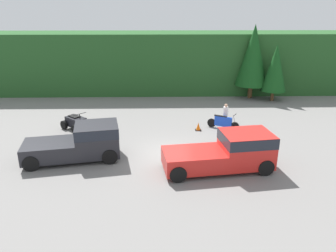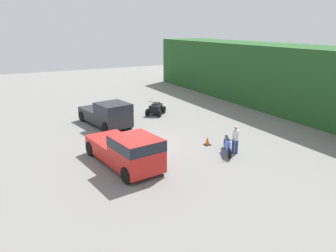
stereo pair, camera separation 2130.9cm
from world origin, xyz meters
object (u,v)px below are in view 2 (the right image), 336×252
object	(u,v)px
pickup_truck_second	(108,113)
quad_atv	(156,109)
rider_person	(235,139)
pickup_truck_red	(128,150)
dirt_bike	(227,146)
traffic_cone	(207,141)

from	to	relation	value
pickup_truck_second	quad_atv	size ratio (longest dim) A/B	2.34
pickup_truck_second	rider_person	size ratio (longest dim) A/B	3.19
pickup_truck_red	dirt_bike	distance (m)	6.14
rider_person	traffic_cone	size ratio (longest dim) A/B	3.09
dirt_bike	traffic_cone	distance (m)	1.79
rider_person	traffic_cone	world-z (taller)	rider_person
dirt_bike	traffic_cone	world-z (taller)	dirt_bike
rider_person	dirt_bike	bearing A→B (deg)	-78.01
pickup_truck_red	quad_atv	distance (m)	11.24
pickup_truck_second	quad_atv	distance (m)	5.03
pickup_truck_second	traffic_cone	world-z (taller)	pickup_truck_second
pickup_truck_red	traffic_cone	bearing A→B (deg)	91.19
pickup_truck_second	rider_person	world-z (taller)	pickup_truck_second
pickup_truck_red	pickup_truck_second	distance (m)	7.99
dirt_bike	pickup_truck_red	bearing A→B (deg)	-69.53
quad_atv	traffic_cone	xyz separation A→B (m)	(8.46, -0.37, -0.24)
pickup_truck_red	rider_person	world-z (taller)	pickup_truck_red
pickup_truck_second	rider_person	bearing A→B (deg)	18.80
rider_person	traffic_cone	bearing A→B (deg)	-122.00
pickup_truck_second	dirt_bike	distance (m)	9.87
dirt_bike	quad_atv	bearing A→B (deg)	-152.36
pickup_truck_red	pickup_truck_second	bearing A→B (deg)	161.96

